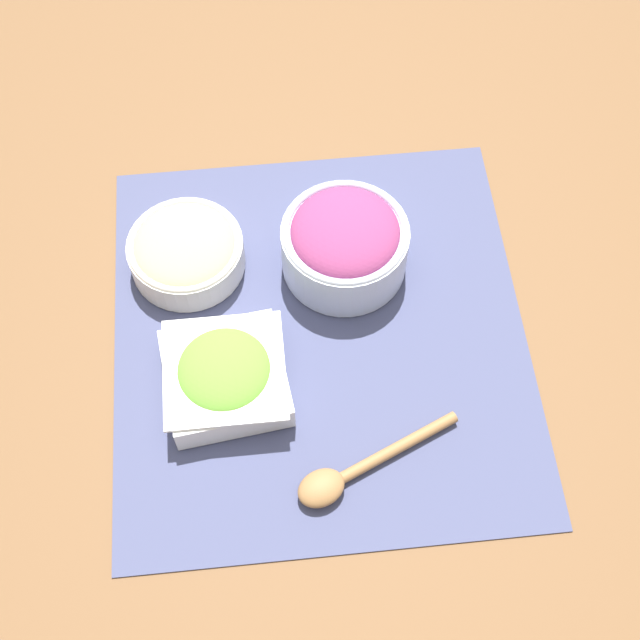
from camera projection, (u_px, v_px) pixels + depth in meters
name	position (u px, v px, depth m)	size (l,w,h in m)	color
ground_plane	(320.00, 335.00, 0.97)	(3.00, 3.00, 0.00)	brown
placemat	(320.00, 334.00, 0.97)	(0.48, 0.45, 0.00)	#474C70
onion_bowl	(345.00, 243.00, 0.98)	(0.14, 0.14, 0.08)	silver
lettuce_bowl	(225.00, 375.00, 0.92)	(0.14, 0.14, 0.05)	white
cucumber_bowl	(186.00, 250.00, 0.99)	(0.13, 0.13, 0.05)	silver
wooden_spoon	(348.00, 474.00, 0.88)	(0.10, 0.18, 0.02)	#9E7042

